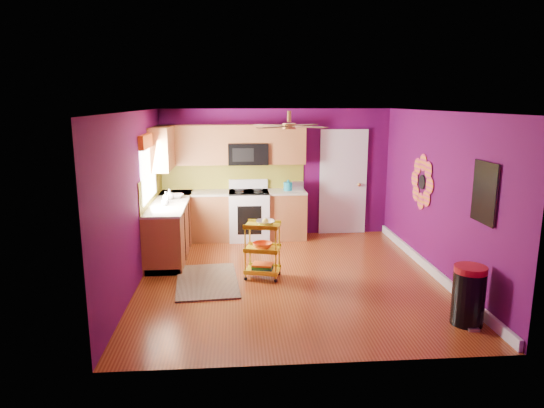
{
  "coord_description": "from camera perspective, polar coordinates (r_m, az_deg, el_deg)",
  "views": [
    {
      "loc": [
        -0.81,
        -6.98,
        2.65
      ],
      "look_at": [
        -0.24,
        0.4,
        1.07
      ],
      "focal_mm": 32.0,
      "sensor_mm": 36.0,
      "label": 1
    }
  ],
  "objects": [
    {
      "name": "room_envelope",
      "position": [
        7.1,
        2.39,
        3.84
      ],
      "size": [
        4.54,
        5.04,
        2.52
      ],
      "color": "#4E0846",
      "rests_on": "ground"
    },
    {
      "name": "rolling_cart",
      "position": [
        7.33,
        -1.07,
        -5.14
      ],
      "size": [
        0.59,
        0.49,
        0.93
      ],
      "color": "yellow",
      "rests_on": "ground"
    },
    {
      "name": "lower_cabinets",
      "position": [
        9.08,
        -7.68,
        -2.15
      ],
      "size": [
        2.81,
        2.31,
        0.94
      ],
      "color": "brown",
      "rests_on": "ground"
    },
    {
      "name": "shag_rug",
      "position": [
        7.38,
        -7.64,
        -8.96
      ],
      "size": [
        1.0,
        1.52,
        0.02
      ],
      "primitive_type": "cube",
      "rotation": [
        0.0,
        0.0,
        0.08
      ],
      "color": "black",
      "rests_on": "ground"
    },
    {
      "name": "electric_range",
      "position": [
        9.4,
        -2.73,
        -1.26
      ],
      "size": [
        0.76,
        0.66,
        1.13
      ],
      "color": "white",
      "rests_on": "ground"
    },
    {
      "name": "panel_door",
      "position": [
        9.82,
        8.35,
        2.43
      ],
      "size": [
        0.95,
        0.11,
        2.15
      ],
      "color": "white",
      "rests_on": "ground"
    },
    {
      "name": "soap_bottle_a",
      "position": [
        8.39,
        -12.39,
        0.75
      ],
      "size": [
        0.09,
        0.09,
        0.2
      ],
      "primitive_type": "imported",
      "color": "#EA3F72",
      "rests_on": "lower_cabinets"
    },
    {
      "name": "soap_bottle_b",
      "position": [
        8.72,
        -11.98,
        1.13
      ],
      "size": [
        0.15,
        0.15,
        0.19
      ],
      "primitive_type": "imported",
      "color": "white",
      "rests_on": "lower_cabinets"
    },
    {
      "name": "counter_dish",
      "position": [
        8.84,
        -11.22,
        0.92
      ],
      "size": [
        0.27,
        0.27,
        0.07
      ],
      "primitive_type": "imported",
      "color": "white",
      "rests_on": "lower_cabinets"
    },
    {
      "name": "right_wall_art",
      "position": [
        7.4,
        19.89,
        1.98
      ],
      "size": [
        0.04,
        2.74,
        1.04
      ],
      "color": "black",
      "rests_on": "ground"
    },
    {
      "name": "teal_kettle",
      "position": [
        9.41,
        1.92,
        2.13
      ],
      "size": [
        0.18,
        0.18,
        0.21
      ],
      "color": "#13788F",
      "rests_on": "lower_cabinets"
    },
    {
      "name": "upper_cabinetry",
      "position": [
        9.2,
        -7.15,
        6.68
      ],
      "size": [
        2.8,
        2.3,
        1.26
      ],
      "color": "brown",
      "rests_on": "ground"
    },
    {
      "name": "trash_can",
      "position": [
        6.35,
        22.11,
        -9.93
      ],
      "size": [
        0.42,
        0.44,
        0.73
      ],
      "color": "black",
      "rests_on": "ground"
    },
    {
      "name": "left_window",
      "position": [
        8.2,
        -14.35,
        5.31
      ],
      "size": [
        0.08,
        1.35,
        1.08
      ],
      "color": "white",
      "rests_on": "ground"
    },
    {
      "name": "toaster",
      "position": [
        9.43,
        3.01,
        2.17
      ],
      "size": [
        0.22,
        0.15,
        0.18
      ],
      "primitive_type": "cube",
      "color": "beige",
      "rests_on": "lower_cabinets"
    },
    {
      "name": "ceiling_fan",
      "position": [
        7.23,
        2.03,
        9.23
      ],
      "size": [
        1.01,
        1.01,
        0.26
      ],
      "color": "#BF8C3F",
      "rests_on": "ground"
    },
    {
      "name": "ground",
      "position": [
        7.51,
        2.07,
        -8.6
      ],
      "size": [
        5.0,
        5.0,
        0.0
      ],
      "primitive_type": "plane",
      "color": "maroon",
      "rests_on": "ground"
    },
    {
      "name": "counter_cup",
      "position": [
        8.24,
        -12.48,
        0.14
      ],
      "size": [
        0.12,
        0.12,
        0.09
      ],
      "primitive_type": "imported",
      "color": "white",
      "rests_on": "lower_cabinets"
    }
  ]
}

